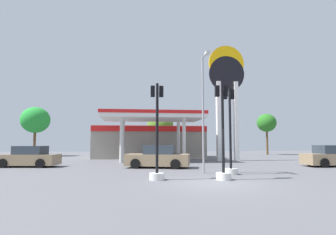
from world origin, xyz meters
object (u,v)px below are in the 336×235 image
at_px(car_0, 29,157).
at_px(tree_2, 267,123).
at_px(car_1, 158,157).
at_px(traffic_signal_2, 157,147).
at_px(tree_1, 160,127).
at_px(station_pole_sign, 227,88).
at_px(traffic_signal_1, 230,146).
at_px(corner_streetlamp, 204,102).
at_px(car_2, 334,157).
at_px(traffic_signal_0, 223,148).
at_px(tree_0, 35,120).

bearing_deg(car_0, tree_2, 32.54).
bearing_deg(car_1, traffic_signal_2, -95.24).
relative_size(car_1, traffic_signal_2, 1.02).
bearing_deg(tree_1, station_pole_sign, -66.70).
height_order(traffic_signal_1, tree_2, tree_2).
distance_m(traffic_signal_1, corner_streetlamp, 3.08).
bearing_deg(car_2, traffic_signal_0, -149.23).
bearing_deg(station_pole_sign, tree_2, 50.77).
bearing_deg(car_1, traffic_signal_0, -69.05).
relative_size(station_pole_sign, traffic_signal_2, 2.43).
relative_size(car_2, traffic_signal_0, 0.95).
height_order(traffic_signal_0, corner_streetlamp, corner_streetlamp).
height_order(traffic_signal_0, traffic_signal_1, traffic_signal_1).
relative_size(traffic_signal_0, traffic_signal_1, 0.95).
distance_m(traffic_signal_1, tree_2, 28.10).
relative_size(car_0, corner_streetlamp, 0.64).
distance_m(traffic_signal_1, tree_0, 30.38).
bearing_deg(corner_streetlamp, tree_0, 126.92).
bearing_deg(traffic_signal_0, station_pole_sign, 70.40).
distance_m(station_pole_sign, traffic_signal_2, 16.78).
relative_size(car_2, tree_2, 0.76).
relative_size(car_1, tree_2, 0.81).
relative_size(traffic_signal_1, tree_0, 0.78).
bearing_deg(tree_2, tree_1, 178.38).
distance_m(car_1, tree_0, 24.47).
bearing_deg(corner_streetlamp, traffic_signal_0, -84.62).
height_order(station_pole_sign, traffic_signal_0, station_pole_sign).
bearing_deg(station_pole_sign, traffic_signal_0, -109.60).
bearing_deg(car_1, traffic_signal_1, -50.53).
relative_size(traffic_signal_0, tree_0, 0.74).
height_order(station_pole_sign, corner_streetlamp, station_pole_sign).
xyz_separation_m(car_1, traffic_signal_0, (2.68, -7.00, 0.85)).
bearing_deg(tree_2, corner_streetlamp, -123.23).
height_order(station_pole_sign, tree_1, station_pole_sign).
bearing_deg(corner_streetlamp, traffic_signal_2, -141.34).
bearing_deg(car_1, tree_2, 47.35).
xyz_separation_m(traffic_signal_1, tree_0, (-18.83, 23.62, 3.18)).
xyz_separation_m(car_2, traffic_signal_2, (-14.11, -6.07, 0.88)).
distance_m(tree_1, corner_streetlamp, 24.11).
relative_size(station_pole_sign, tree_1, 1.97).
bearing_deg(tree_1, tree_2, -1.62).
xyz_separation_m(car_0, corner_streetlamp, (12.09, -6.05, 3.59)).
xyz_separation_m(traffic_signal_0, traffic_signal_1, (1.18, 2.31, 0.03)).
relative_size(car_0, tree_2, 0.76).
bearing_deg(tree_2, station_pole_sign, -129.23).
height_order(car_0, car_2, car_2).
relative_size(traffic_signal_1, tree_2, 0.84).
bearing_deg(tree_0, tree_1, 3.27).
relative_size(car_0, tree_1, 0.77).
xyz_separation_m(car_1, tree_1, (1.96, 19.89, 3.22)).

